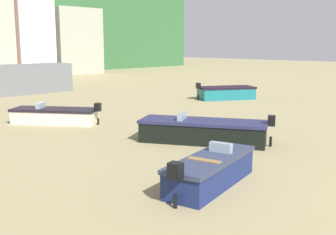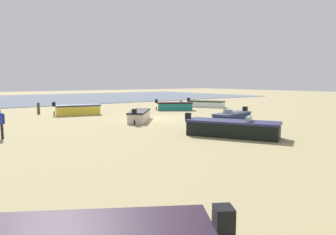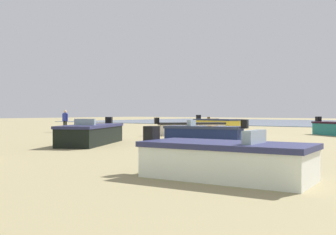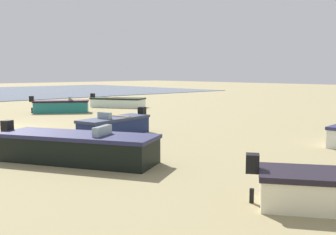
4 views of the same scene
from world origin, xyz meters
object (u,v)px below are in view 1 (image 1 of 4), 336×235
boat_cream_4 (55,116)px  boat_navy_2 (211,171)px  boat_black_7 (203,131)px  boat_teal_0 (226,93)px

boat_cream_4 → boat_navy_2: bearing=-134.5°
boat_navy_2 → boat_black_7: (3.86, 3.45, 0.03)m
boat_cream_4 → boat_teal_0: bearing=-37.7°
boat_navy_2 → boat_black_7: size_ratio=0.76×
boat_cream_4 → boat_black_7: (2.03, -7.84, 0.07)m
boat_cream_4 → boat_black_7: bearing=-110.8°
boat_navy_2 → boat_cream_4: bearing=158.4°
boat_black_7 → boat_teal_0: bearing=3.7°
boat_teal_0 → boat_navy_2: boat_teal_0 is taller
boat_cream_4 → boat_black_7: size_ratio=0.81×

